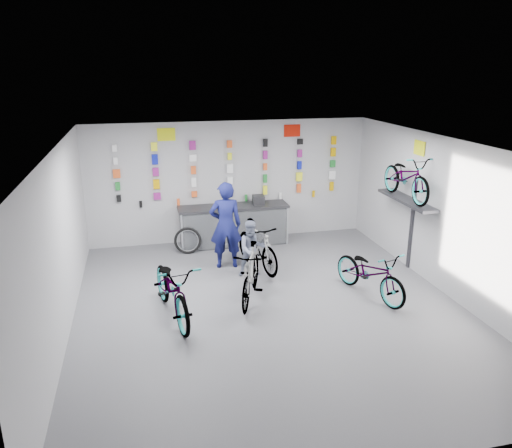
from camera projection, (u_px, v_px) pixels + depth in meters
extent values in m
plane|color=#4F4F54|center=(270.00, 308.00, 9.20)|extent=(8.00, 8.00, 0.00)
plane|color=white|center=(272.00, 146.00, 8.29)|extent=(8.00, 8.00, 0.00)
plane|color=#B1B1B4|center=(230.00, 182.00, 12.45)|extent=(7.00, 0.00, 7.00)
plane|color=#B1B1B4|center=(373.00, 354.00, 5.04)|extent=(7.00, 0.00, 7.00)
plane|color=#B1B1B4|center=(60.00, 247.00, 7.98)|extent=(0.00, 8.00, 8.00)
plane|color=#B1B1B4|center=(448.00, 218.00, 9.51)|extent=(0.00, 8.00, 8.00)
cube|color=black|center=(234.00, 227.00, 12.36)|extent=(2.60, 0.60, 0.90)
cube|color=silver|center=(236.00, 230.00, 12.07)|extent=(2.60, 0.02, 0.90)
cube|color=silver|center=(182.00, 234.00, 11.78)|extent=(0.04, 0.04, 0.96)
cube|color=silver|center=(287.00, 226.00, 12.35)|extent=(0.04, 0.04, 0.96)
cube|color=black|center=(233.00, 207.00, 12.20)|extent=(2.70, 0.66, 0.06)
cube|color=black|center=(119.00, 198.00, 11.87)|extent=(0.10, 0.06, 0.16)
cube|color=#901B79|center=(157.00, 196.00, 12.07)|extent=(0.17, 0.06, 0.17)
cube|color=#F2581F|center=(194.00, 194.00, 12.27)|extent=(0.14, 0.06, 0.14)
cube|color=white|center=(230.00, 192.00, 12.46)|extent=(0.12, 0.06, 0.19)
cube|color=#FAFF21|center=(265.00, 190.00, 12.66)|extent=(0.10, 0.06, 0.23)
cube|color=#F2581F|center=(299.00, 188.00, 12.86)|extent=(0.11, 0.06, 0.23)
cube|color=#E3A700|center=(332.00, 186.00, 13.06)|extent=(0.09, 0.06, 0.23)
cube|color=#1F802D|center=(118.00, 186.00, 11.78)|extent=(0.11, 0.06, 0.19)
cube|color=#E3A700|center=(156.00, 184.00, 11.98)|extent=(0.15, 0.06, 0.23)
cube|color=white|center=(194.00, 182.00, 12.18)|extent=(0.11, 0.06, 0.23)
cube|color=white|center=(230.00, 180.00, 12.37)|extent=(0.12, 0.06, 0.17)
cube|color=#1F802D|center=(265.00, 178.00, 12.57)|extent=(0.09, 0.06, 0.21)
cube|color=#FAFF21|center=(299.00, 177.00, 12.77)|extent=(0.16, 0.06, 0.22)
cube|color=white|center=(332.00, 175.00, 12.97)|extent=(0.17, 0.06, 0.22)
cube|color=#F2581F|center=(117.00, 174.00, 11.69)|extent=(0.17, 0.06, 0.20)
cube|color=#901B79|center=(156.00, 172.00, 11.89)|extent=(0.15, 0.06, 0.20)
cube|color=#F2581F|center=(193.00, 170.00, 12.08)|extent=(0.12, 0.06, 0.20)
cube|color=white|center=(230.00, 168.00, 12.28)|extent=(0.14, 0.06, 0.21)
cube|color=#F2581F|center=(265.00, 167.00, 12.48)|extent=(0.09, 0.06, 0.17)
cube|color=#0E18A7|center=(299.00, 165.00, 12.68)|extent=(0.10, 0.06, 0.21)
cube|color=#1F802D|center=(333.00, 164.00, 12.87)|extent=(0.14, 0.06, 0.18)
cube|color=white|center=(116.00, 161.00, 11.60)|extent=(0.10, 0.06, 0.16)
cube|color=#0E18A7|center=(155.00, 159.00, 11.79)|extent=(0.14, 0.06, 0.24)
cube|color=white|center=(193.00, 158.00, 11.99)|extent=(0.17, 0.06, 0.17)
cube|color=#FAFF21|center=(230.00, 156.00, 12.19)|extent=(0.10, 0.06, 0.17)
cube|color=#901B79|center=(265.00, 155.00, 12.39)|extent=(0.11, 0.06, 0.21)
cube|color=#901B79|center=(300.00, 153.00, 12.59)|extent=(0.11, 0.06, 0.19)
cube|color=#E3A700|center=(333.00, 152.00, 12.78)|extent=(0.12, 0.06, 0.22)
cube|color=white|center=(114.00, 148.00, 11.51)|extent=(0.10, 0.06, 0.16)
cube|color=#FAFF21|center=(154.00, 147.00, 11.70)|extent=(0.15, 0.06, 0.20)
cube|color=#901B79|center=(192.00, 145.00, 11.90)|extent=(0.15, 0.06, 0.22)
cube|color=#F2581F|center=(229.00, 144.00, 12.10)|extent=(0.12, 0.06, 0.18)
cube|color=black|center=(265.00, 143.00, 12.30)|extent=(0.11, 0.06, 0.19)
cube|color=black|center=(300.00, 142.00, 12.49)|extent=(0.14, 0.06, 0.14)
cube|color=#E3A700|center=(334.00, 140.00, 12.69)|extent=(0.12, 0.06, 0.21)
cylinder|color=black|center=(141.00, 204.00, 12.01)|extent=(0.07, 0.07, 0.16)
cylinder|color=#F2581F|center=(178.00, 202.00, 12.21)|extent=(0.07, 0.07, 0.16)
cylinder|color=#1F802D|center=(246.00, 198.00, 12.59)|extent=(0.07, 0.07, 0.16)
cylinder|color=white|center=(280.00, 196.00, 12.78)|extent=(0.07, 0.07, 0.16)
cylinder|color=#E3A700|center=(314.00, 194.00, 12.98)|extent=(0.07, 0.07, 0.16)
cube|color=#333338|center=(407.00, 200.00, 10.57)|extent=(0.38, 1.90, 0.06)
cube|color=#333338|center=(412.00, 224.00, 10.77)|extent=(0.04, 0.10, 2.00)
cube|color=yellow|center=(166.00, 134.00, 11.73)|extent=(0.42, 0.02, 0.30)
cube|color=red|center=(292.00, 131.00, 12.41)|extent=(0.42, 0.02, 0.30)
cube|color=yellow|center=(419.00, 148.00, 10.27)|extent=(0.02, 0.40, 0.30)
imported|color=gray|center=(172.00, 289.00, 8.72)|extent=(1.10, 2.20, 1.10)
imported|color=gray|center=(251.00, 274.00, 9.38)|extent=(1.13, 1.84, 1.07)
imported|color=gray|center=(370.00, 273.00, 9.56)|extent=(1.18, 1.95, 0.97)
imported|color=gray|center=(257.00, 246.00, 10.85)|extent=(0.94, 1.84, 1.06)
imported|color=gray|center=(407.00, 177.00, 10.40)|extent=(0.63, 1.80, 0.95)
imported|color=#11154E|center=(226.00, 225.00, 10.83)|extent=(0.73, 0.51, 1.93)
imported|color=slate|center=(252.00, 248.00, 10.48)|extent=(0.59, 0.46, 1.21)
torus|color=black|center=(188.00, 241.00, 11.78)|extent=(0.65, 0.22, 0.64)
torus|color=silver|center=(188.00, 241.00, 11.78)|extent=(0.53, 0.15, 0.52)
cube|color=black|center=(258.00, 200.00, 12.29)|extent=(0.30, 0.32, 0.22)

